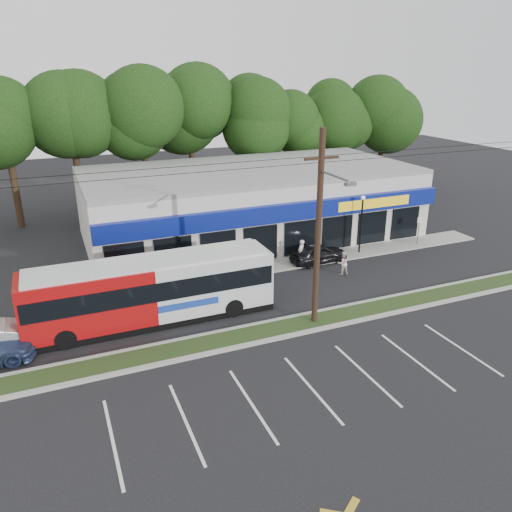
{
  "coord_description": "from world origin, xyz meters",
  "views": [
    {
      "loc": [
        -8.82,
        -19.21,
        12.6
      ],
      "look_at": [
        1.38,
        5.0,
        2.57
      ],
      "focal_mm": 35.0,
      "sensor_mm": 36.0,
      "label": 1
    }
  ],
  "objects": [
    {
      "name": "pedestrian_b",
      "position": [
        7.85,
        6.0,
        0.77
      ],
      "size": [
        0.82,
        0.68,
        1.54
      ],
      "primitive_type": "imported",
      "rotation": [
        0.0,
        0.0,
        3.01
      ],
      "color": "silver",
      "rests_on": "ground"
    },
    {
      "name": "car_silver",
      "position": [
        -11.64,
        4.07,
        0.73
      ],
      "size": [
        4.48,
        1.63,
        1.47
      ],
      "primitive_type": "imported",
      "rotation": [
        0.0,
        0.0,
        1.59
      ],
      "color": "#B6BABF",
      "rests_on": "ground"
    },
    {
      "name": "lamp_post",
      "position": [
        11.0,
        8.8,
        2.67
      ],
      "size": [
        0.3,
        0.3,
        4.25
      ],
      "color": "black",
      "rests_on": "ground"
    },
    {
      "name": "strip_mall",
      "position": [
        5.5,
        15.91,
        2.65
      ],
      "size": [
        25.0,
        12.55,
        5.3
      ],
      "color": "beige",
      "rests_on": "ground"
    },
    {
      "name": "ground",
      "position": [
        0.0,
        0.0,
        0.0
      ],
      "size": [
        120.0,
        120.0,
        0.0
      ],
      "primitive_type": "plane",
      "color": "black",
      "rests_on": "ground"
    },
    {
      "name": "tree_line",
      "position": [
        4.0,
        26.0,
        8.42
      ],
      "size": [
        46.76,
        6.76,
        11.83
      ],
      "color": "black",
      "rests_on": "ground"
    },
    {
      "name": "curb_north",
      "position": [
        0.0,
        1.85,
        0.07
      ],
      "size": [
        40.0,
        0.25,
        0.14
      ],
      "primitive_type": "cube",
      "color": "#9E9E93",
      "rests_on": "ground"
    },
    {
      "name": "sidewalk",
      "position": [
        5.0,
        9.0,
        0.05
      ],
      "size": [
        32.0,
        2.2,
        0.1
      ],
      "primitive_type": "cube",
      "color": "#9E9E93",
      "rests_on": "ground"
    },
    {
      "name": "sign_post",
      "position": [
        16.0,
        8.57,
        1.56
      ],
      "size": [
        0.45,
        0.1,
        2.23
      ],
      "color": "#59595E",
      "rests_on": "ground"
    },
    {
      "name": "car_dark",
      "position": [
        7.43,
        8.38,
        0.68
      ],
      "size": [
        4.06,
        1.82,
        1.36
      ],
      "primitive_type": "imported",
      "rotation": [
        0.0,
        0.0,
        1.63
      ],
      "color": "black",
      "rests_on": "ground"
    },
    {
      "name": "pedestrian_a",
      "position": [
        6.12,
        8.5,
        0.89
      ],
      "size": [
        0.77,
        0.73,
        1.78
      ],
      "primitive_type": "imported",
      "rotation": [
        0.0,
        0.0,
        3.77
      ],
      "color": "silver",
      "rests_on": "ground"
    },
    {
      "name": "curb_south",
      "position": [
        0.0,
        0.15,
        0.07
      ],
      "size": [
        40.0,
        0.25,
        0.14
      ],
      "primitive_type": "cube",
      "color": "#9E9E93",
      "rests_on": "ground"
    },
    {
      "name": "metrobus",
      "position": [
        -4.68,
        4.5,
        1.81
      ],
      "size": [
        12.74,
        2.71,
        3.42
      ],
      "rotation": [
        0.0,
        0.0,
        -0.0
      ],
      "color": "#A10C0E",
      "rests_on": "ground"
    },
    {
      "name": "utility_pole",
      "position": [
        2.83,
        0.93,
        5.41
      ],
      "size": [
        50.0,
        2.77,
        10.0
      ],
      "color": "black",
      "rests_on": "ground"
    },
    {
      "name": "grass_strip",
      "position": [
        0.0,
        1.0,
        0.06
      ],
      "size": [
        40.0,
        1.6,
        0.12
      ],
      "primitive_type": "cube",
      "color": "#253616",
      "rests_on": "ground"
    }
  ]
}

